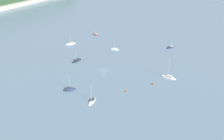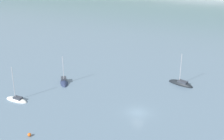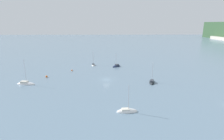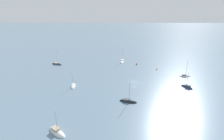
# 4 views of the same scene
# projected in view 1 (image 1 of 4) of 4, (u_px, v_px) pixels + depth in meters

# --- Properties ---
(ground_plane) EXTENTS (600.00, 600.00, 0.00)m
(ground_plane) POSITION_uv_depth(u_px,v_px,m) (104.00, 70.00, 107.61)
(ground_plane) COLOR slate
(sailboat_0) EXTENTS (6.82, 3.41, 8.95)m
(sailboat_0) POSITION_uv_depth(u_px,v_px,m) (77.00, 61.00, 117.13)
(sailboat_0) COLOR black
(sailboat_0) RESTS_ON ground_plane
(sailboat_1) EXTENTS (5.64, 1.91, 8.72)m
(sailboat_1) POSITION_uv_depth(u_px,v_px,m) (92.00, 102.00, 83.66)
(sailboat_1) COLOR white
(sailboat_1) RESTS_ON ground_plane
(sailboat_2) EXTENTS (4.80, 5.26, 8.12)m
(sailboat_2) POSITION_uv_depth(u_px,v_px,m) (69.00, 90.00, 91.19)
(sailboat_2) COLOR #232D4C
(sailboat_2) RESTS_ON ground_plane
(sailboat_3) EXTENTS (5.37, 5.97, 6.87)m
(sailboat_3) POSITION_uv_depth(u_px,v_px,m) (95.00, 35.00, 157.74)
(sailboat_3) COLOR maroon
(sailboat_3) RESTS_ON ground_plane
(sailboat_4) EXTENTS (7.90, 5.52, 10.01)m
(sailboat_4) POSITION_uv_depth(u_px,v_px,m) (171.00, 47.00, 135.10)
(sailboat_4) COLOR #232D4C
(sailboat_4) RESTS_ON ground_plane
(sailboat_5) EXTENTS (2.09, 5.70, 8.37)m
(sailboat_5) POSITION_uv_depth(u_px,v_px,m) (115.00, 50.00, 131.86)
(sailboat_5) COLOR white
(sailboat_5) RESTS_ON ground_plane
(sailboat_6) EXTENTS (6.69, 5.80, 8.49)m
(sailboat_6) POSITION_uv_depth(u_px,v_px,m) (71.00, 44.00, 140.33)
(sailboat_6) COLOR silver
(sailboat_6) RESTS_ON ground_plane
(sailboat_7) EXTENTS (3.31, 7.47, 10.69)m
(sailboat_7) POSITION_uv_depth(u_px,v_px,m) (168.00, 78.00, 100.62)
(sailboat_7) COLOR silver
(sailboat_7) RESTS_ON ground_plane
(mooring_buoy_0) EXTENTS (0.66, 0.66, 0.66)m
(mooring_buoy_0) POSITION_uv_depth(u_px,v_px,m) (126.00, 91.00, 90.04)
(mooring_buoy_0) COLOR orange
(mooring_buoy_0) RESTS_ON ground_plane
(mooring_buoy_1) EXTENTS (0.88, 0.88, 0.88)m
(mooring_buoy_1) POSITION_uv_depth(u_px,v_px,m) (153.00, 84.00, 95.13)
(mooring_buoy_1) COLOR orange
(mooring_buoy_1) RESTS_ON ground_plane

